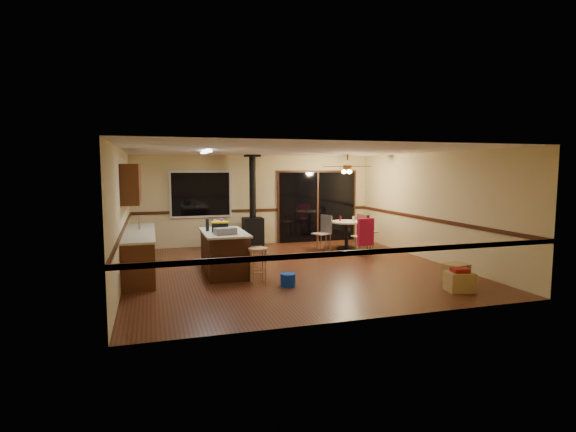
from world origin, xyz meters
name	(u,v)px	position (x,y,z in m)	size (l,w,h in m)	color
floor	(292,269)	(0.00, 0.00, 0.00)	(7.00, 7.00, 0.00)	#532817
ceiling	(292,150)	(0.00, 0.00, 2.60)	(7.00, 7.00, 0.00)	silver
wall_back	(256,200)	(0.00, 3.50, 1.30)	(7.00, 7.00, 0.00)	#CFBD83
wall_front	(365,232)	(0.00, -3.50, 1.30)	(7.00, 7.00, 0.00)	#CFBD83
wall_left	(122,215)	(-3.50, 0.00, 1.30)	(7.00, 7.00, 0.00)	#CFBD83
wall_right	(430,207)	(3.50, 0.00, 1.30)	(7.00, 7.00, 0.00)	#CFBD83
chair_rail	(292,224)	(0.00, 0.00, 1.00)	(7.00, 7.00, 0.08)	#391B0E
window	(201,194)	(-1.60, 3.45, 1.50)	(1.72, 0.10, 1.32)	black
sliding_door	(317,207)	(1.90, 3.45, 1.05)	(2.52, 0.10, 2.10)	black
lower_cabinets	(140,254)	(-3.20, 0.50, 0.43)	(0.60, 3.00, 0.86)	#562A15
countertop	(139,233)	(-3.20, 0.50, 0.88)	(0.64, 3.04, 0.04)	beige
upper_cabinets	(131,183)	(-3.33, 0.70, 1.90)	(0.35, 2.00, 0.80)	#562A15
kitchen_island	(224,252)	(-1.50, 0.00, 0.45)	(0.88, 1.68, 0.90)	#34190D
wood_stove	(253,221)	(-0.20, 3.05, 0.73)	(0.55, 0.50, 2.52)	black
ceiling_fan	(347,169)	(2.17, 1.89, 2.21)	(0.24, 0.24, 0.55)	brown
fluorescent_strip	(206,152)	(-1.80, 0.30, 2.56)	(0.10, 1.20, 0.04)	white
toolbox_grey	(225,231)	(-1.54, -0.44, 0.97)	(0.43, 0.24, 0.13)	slate
toolbox_black	(220,228)	(-1.58, -0.06, 0.99)	(0.34, 0.18, 0.19)	black
toolbox_yellow_lid	(220,222)	(-1.58, -0.06, 1.10)	(0.36, 0.19, 0.03)	gold
box_on_island	(221,225)	(-1.51, 0.35, 0.99)	(0.20, 0.28, 0.19)	#A48449
bottle_dark	(207,225)	(-1.82, 0.16, 1.03)	(0.07, 0.07, 0.25)	black
bottle_pink	(222,224)	(-1.50, 0.26, 1.02)	(0.08, 0.08, 0.24)	#D84C8C
bottle_white	(215,224)	(-1.60, 0.60, 1.00)	(0.06, 0.06, 0.19)	white
bar_stool	(258,265)	(-0.99, -0.95, 0.34)	(0.38, 0.38, 0.69)	tan
blue_bucket	(288,280)	(-0.51, -1.37, 0.12)	(0.29, 0.29, 0.24)	#0E38C6
dining_table	(347,230)	(2.17, 1.89, 0.53)	(0.86, 0.86, 0.78)	black
glass_red	(340,218)	(2.02, 1.99, 0.85)	(0.05, 0.05, 0.14)	#590C14
glass_cream	(354,219)	(2.35, 1.84, 0.85)	(0.06, 0.06, 0.14)	beige
chair_left	(324,228)	(1.57, 2.04, 0.59)	(0.54, 0.54, 0.51)	gray
chair_near	(365,232)	(2.28, 1.01, 0.60)	(0.45, 0.49, 0.70)	gray
chair_right	(364,227)	(2.69, 1.91, 0.60)	(0.54, 0.51, 0.70)	gray
box_under_window	(223,241)	(-1.05, 3.10, 0.20)	(0.50, 0.40, 0.40)	#A48449
box_corner_a	(460,282)	(2.36, -2.61, 0.17)	(0.46, 0.38, 0.35)	#A48449
box_corner_b	(456,273)	(2.76, -1.99, 0.17)	(0.43, 0.37, 0.35)	#A48449
box_small_red	(460,270)	(2.36, -2.61, 0.39)	(0.28, 0.23, 0.07)	maroon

